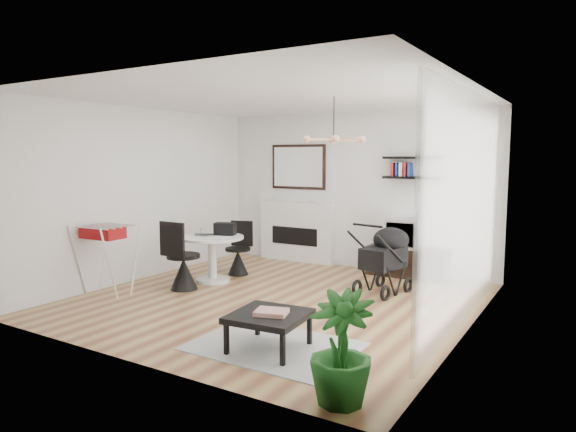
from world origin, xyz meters
The scene contains 25 objects.
floor centered at (0.00, 0.00, 0.00)m, with size 5.00×5.00×0.00m, color brown.
ceiling centered at (0.00, 0.00, 2.70)m, with size 5.00×5.00×0.00m, color white.
wall_back centered at (0.00, 2.50, 1.35)m, with size 5.00×5.00×0.00m, color white.
wall_left centered at (-2.50, 0.00, 1.35)m, with size 5.00×5.00×0.00m, color white.
wall_right centered at (2.50, 0.00, 1.35)m, with size 5.00×5.00×0.00m, color white.
sheer_curtain centered at (2.40, 0.20, 1.35)m, with size 0.04×3.60×2.60m, color white.
fireplace centered at (-1.10, 2.42, 0.69)m, with size 1.50×0.17×2.16m.
shelf_lower centered at (1.07, 2.37, 1.60)m, with size 0.90×0.25×0.04m, color black.
shelf_upper centered at (1.07, 2.37, 1.92)m, with size 0.90×0.25×0.04m, color black.
pendant_lamp centered at (0.70, 0.30, 2.15)m, with size 0.90×0.90×0.10m, color #E49B77, non-canonical shape.
tv_console centered at (1.07, 2.27, 0.24)m, with size 1.27×0.44×0.48m, color black.
crt_tv centered at (1.02, 2.26, 0.71)m, with size 0.54×0.47×0.47m.
dining_table centered at (-1.40, 0.36, 0.47)m, with size 0.98×0.98×0.71m.
laptop centered at (-1.52, 0.31, 0.73)m, with size 0.33×0.21×0.03m, color black.
black_bag centered at (-1.31, 0.58, 0.81)m, with size 0.32×0.19×0.19m, color black.
newspaper centered at (-1.23, 0.26, 0.72)m, with size 0.32×0.26×0.01m, color white.
drinking_glass centered at (-1.70, 0.47, 0.76)m, with size 0.06×0.06×0.09m, color white.
chair_far centered at (-1.36, 0.97, 0.28)m, with size 0.44×0.46×0.87m.
chair_near centered at (-1.46, -0.25, 0.32)m, with size 0.48×0.49×1.02m.
drying_rack centered at (-2.18, -0.99, 0.52)m, with size 0.69×0.65×1.00m.
stroller centered at (1.12, 1.15, 0.45)m, with size 0.68×0.91×1.04m.
rug centered at (0.92, -1.47, 0.01)m, with size 1.64×1.18×0.01m, color #989898.
coffee_table centered at (0.93, -1.57, 0.34)m, with size 0.78×0.78×0.37m.
magazines centered at (0.97, -1.59, 0.40)m, with size 0.31×0.25×0.04m, color #C54A31.
potted_plant centered at (2.03, -2.21, 0.45)m, with size 0.50×0.50×0.90m, color #185418.
Camera 1 is at (3.68, -5.71, 1.93)m, focal length 32.00 mm.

